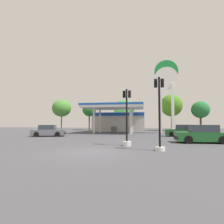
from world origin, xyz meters
TOP-DOWN VIEW (x-y plane):
  - ground_plane at (0.00, 0.00)m, footprint 90.00×90.00m
  - gas_station at (-1.50, 25.28)m, footprint 9.97×14.30m
  - station_pole_sign at (7.17, 20.72)m, footprint 3.90×0.56m
  - car_0 at (8.66, 6.95)m, footprint 4.68×2.29m
  - car_1 at (8.39, 13.97)m, footprint 4.55×2.56m
  - car_2 at (-8.92, 11.40)m, footprint 4.49×2.81m
  - traffic_signal_0 at (4.50, 1.58)m, footprint 0.65×0.68m
  - traffic_signal_1 at (2.10, 3.66)m, footprint 0.69×0.70m
  - tree_0 at (-16.25, 30.83)m, footprint 4.54×4.54m
  - tree_1 at (-9.02, 29.98)m, footprint 3.17×3.17m
  - tree_2 at (-1.03, 31.19)m, footprint 4.71×4.71m
  - tree_3 at (9.20, 30.02)m, footprint 4.59×4.59m
  - tree_4 at (15.10, 30.35)m, footprint 3.67×3.67m

SIDE VIEW (x-z plane):
  - ground_plane at x=0.00m, z-range 0.00..0.00m
  - car_2 at x=-8.92m, z-range -0.07..1.43m
  - car_1 at x=8.39m, z-range -0.07..1.46m
  - car_0 at x=8.66m, z-range -0.08..1.56m
  - traffic_signal_1 at x=2.10m, z-range -0.68..3.87m
  - traffic_signal_0 at x=4.50m, z-range -0.37..4.56m
  - gas_station at x=-1.50m, z-range -0.12..4.62m
  - tree_4 at x=15.10m, z-range 1.30..7.49m
  - tree_2 at x=-1.03m, z-range 1.01..7.91m
  - tree_1 at x=-9.02m, z-range 1.53..7.76m
  - tree_0 at x=-16.25m, z-range 1.55..8.77m
  - tree_3 at x=9.20m, z-range 1.51..9.30m
  - station_pole_sign at x=7.17m, z-range 1.64..13.92m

